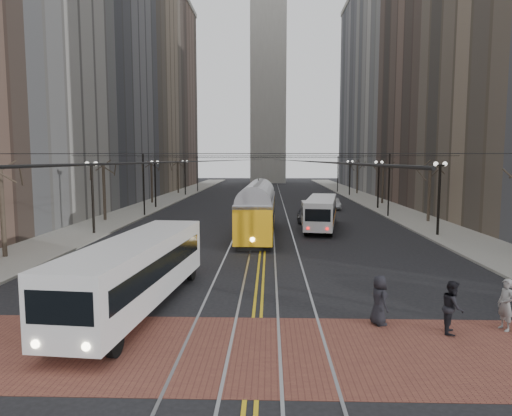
# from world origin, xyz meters

# --- Properties ---
(ground) EXTENTS (260.00, 260.00, 0.00)m
(ground) POSITION_xyz_m (0.00, 0.00, 0.00)
(ground) COLOR black
(ground) RESTS_ON ground
(sidewalk_left) EXTENTS (5.00, 140.00, 0.15)m
(sidewalk_left) POSITION_xyz_m (-15.00, 45.00, 0.07)
(sidewalk_left) COLOR gray
(sidewalk_left) RESTS_ON ground
(sidewalk_right) EXTENTS (5.00, 140.00, 0.15)m
(sidewalk_right) POSITION_xyz_m (15.00, 45.00, 0.07)
(sidewalk_right) COLOR gray
(sidewalk_right) RESTS_ON ground
(crosswalk_band) EXTENTS (25.00, 6.00, 0.01)m
(crosswalk_band) POSITION_xyz_m (0.00, -4.00, 0.01)
(crosswalk_band) COLOR brown
(crosswalk_band) RESTS_ON ground
(streetcar_rails) EXTENTS (4.80, 130.00, 0.02)m
(streetcar_rails) POSITION_xyz_m (0.00, 45.00, 0.00)
(streetcar_rails) COLOR gray
(streetcar_rails) RESTS_ON ground
(centre_lines) EXTENTS (0.42, 130.00, 0.01)m
(centre_lines) POSITION_xyz_m (0.00, 45.00, 0.01)
(centre_lines) COLOR gold
(centre_lines) RESTS_ON ground
(building_left_mid) EXTENTS (16.00, 20.00, 34.00)m
(building_left_mid) POSITION_xyz_m (-25.50, 46.00, 17.00)
(building_left_mid) COLOR slate
(building_left_mid) RESTS_ON ground
(building_left_midfar) EXTENTS (20.00, 20.00, 52.00)m
(building_left_midfar) POSITION_xyz_m (-27.50, 66.00, 26.00)
(building_left_midfar) COLOR #806D58
(building_left_midfar) RESTS_ON ground
(building_left_far) EXTENTS (16.00, 20.00, 40.00)m
(building_left_far) POSITION_xyz_m (-25.50, 86.00, 20.00)
(building_left_far) COLOR brown
(building_left_far) RESTS_ON ground
(building_right_mid) EXTENTS (16.00, 20.00, 34.00)m
(building_right_mid) POSITION_xyz_m (25.50, 46.00, 17.00)
(building_right_mid) COLOR brown
(building_right_mid) RESTS_ON ground
(building_right_midfar) EXTENTS (20.00, 20.00, 52.00)m
(building_right_midfar) POSITION_xyz_m (27.50, 66.00, 26.00)
(building_right_midfar) COLOR #9B9892
(building_right_midfar) RESTS_ON ground
(building_right_far) EXTENTS (16.00, 20.00, 40.00)m
(building_right_far) POSITION_xyz_m (25.50, 86.00, 20.00)
(building_right_far) COLOR slate
(building_right_far) RESTS_ON ground
(clock_tower) EXTENTS (12.00, 12.00, 66.00)m
(clock_tower) POSITION_xyz_m (0.00, 102.00, 35.96)
(clock_tower) COLOR #B2AFA5
(clock_tower) RESTS_ON ground
(lamp_posts) EXTENTS (27.60, 57.20, 5.60)m
(lamp_posts) POSITION_xyz_m (-0.00, 28.75, 2.80)
(lamp_posts) COLOR black
(lamp_posts) RESTS_ON ground
(street_trees) EXTENTS (31.68, 53.28, 5.60)m
(street_trees) POSITION_xyz_m (0.00, 35.25, 2.80)
(street_trees) COLOR #382D23
(street_trees) RESTS_ON ground
(trolley_wires) EXTENTS (25.96, 120.00, 6.60)m
(trolley_wires) POSITION_xyz_m (0.00, 34.83, 3.77)
(trolley_wires) COLOR black
(trolley_wires) RESTS_ON ground
(transit_bus) EXTENTS (3.41, 11.59, 2.85)m
(transit_bus) POSITION_xyz_m (-4.91, 0.00, 1.43)
(transit_bus) COLOR white
(transit_bus) RESTS_ON ground
(streetcar) EXTENTS (2.88, 14.02, 3.29)m
(streetcar) POSITION_xyz_m (-0.50, 18.10, 1.65)
(streetcar) COLOR #F5AC15
(streetcar) RESTS_ON ground
(rear_bus) EXTENTS (3.95, 10.65, 2.72)m
(rear_bus) POSITION_xyz_m (4.98, 21.73, 1.36)
(rear_bus) COLOR silver
(rear_bus) RESTS_ON ground
(cargo_van) EXTENTS (2.17, 5.53, 2.44)m
(cargo_van) POSITION_xyz_m (4.31, 19.77, 1.22)
(cargo_van) COLOR #BDBDBD
(cargo_van) RESTS_ON ground
(sedan_grey) EXTENTS (1.83, 4.30, 1.45)m
(sedan_grey) POSITION_xyz_m (4.00, 25.88, 0.72)
(sedan_grey) COLOR #46474E
(sedan_grey) RESTS_ON ground
(sedan_silver) EXTENTS (1.62, 4.25, 1.38)m
(sedan_silver) POSITION_xyz_m (8.11, 37.52, 0.69)
(sedan_silver) COLOR #A4A7AC
(sedan_silver) RESTS_ON ground
(pedestrian_a) EXTENTS (0.81, 1.02, 1.84)m
(pedestrian_a) POSITION_xyz_m (4.49, -1.55, 0.93)
(pedestrian_a) COLOR black
(pedestrian_a) RESTS_ON crosswalk_band
(pedestrian_b) EXTENTS (0.59, 0.76, 1.85)m
(pedestrian_b) POSITION_xyz_m (8.84, -1.98, 0.94)
(pedestrian_b) COLOR gray
(pedestrian_b) RESTS_ON crosswalk_band
(pedestrian_c) EXTENTS (0.96, 1.08, 1.86)m
(pedestrian_c) POSITION_xyz_m (6.84, -2.32, 0.94)
(pedestrian_c) COLOR black
(pedestrian_c) RESTS_ON crosswalk_band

